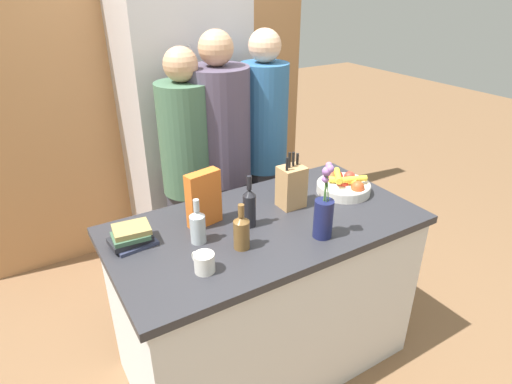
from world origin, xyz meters
name	(u,v)px	position (x,y,z in m)	size (l,w,h in m)	color
ground_plane	(265,356)	(0.00, 0.00, 0.00)	(14.00, 14.00, 0.00)	brown
kitchen_island	(266,295)	(0.00, 0.00, 0.46)	(1.52, 0.80, 0.91)	silver
back_wall_wood	(146,79)	(0.00, 1.67, 1.30)	(2.72, 0.12, 2.60)	#AD7A4C
refrigerator	(186,131)	(0.14, 1.31, 0.98)	(0.80, 0.63, 1.95)	#B7B7BC
fruit_bowl	(343,185)	(0.54, 0.06, 0.95)	(0.29, 0.29, 0.11)	silver
knife_block	(291,186)	(0.20, 0.07, 1.02)	(0.13, 0.11, 0.30)	tan
flower_vase	(324,212)	(0.15, -0.24, 1.04)	(0.09, 0.09, 0.37)	#191E4C
cereal_box	(204,199)	(-0.26, 0.14, 1.05)	(0.18, 0.09, 0.27)	orange
coffee_mug	(204,262)	(-0.43, -0.20, 0.95)	(0.08, 0.12, 0.08)	silver
book_stack	(132,237)	(-0.62, 0.15, 0.95)	(0.20, 0.16, 0.09)	#2D334C
bottle_oil	(249,207)	(-0.09, 0.01, 1.01)	(0.06, 0.06, 0.26)	black
bottle_vinegar	(242,231)	(-0.21, -0.13, 0.99)	(0.07, 0.07, 0.21)	brown
bottle_wine	(198,226)	(-0.36, 0.01, 0.99)	(0.07, 0.07, 0.21)	#B2BCC1
person_at_sink	(189,170)	(-0.09, 0.74, 0.93)	(0.32, 0.32, 1.65)	#383842
person_in_blue	(220,158)	(0.12, 0.73, 0.97)	(0.38, 0.38, 1.73)	#383842
person_in_red_tee	(264,146)	(0.45, 0.74, 0.98)	(0.30, 0.30, 1.71)	#383842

